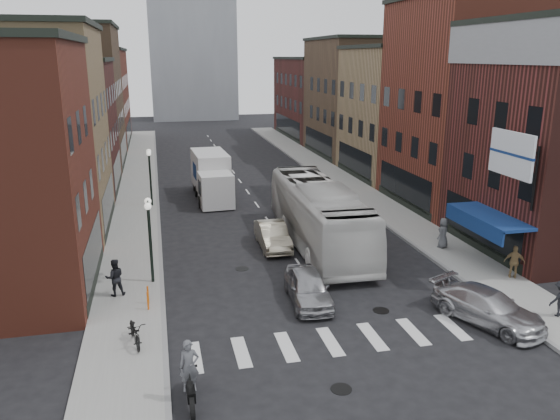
% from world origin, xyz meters
% --- Properties ---
extents(ground, '(160.00, 160.00, 0.00)m').
position_xyz_m(ground, '(0.00, 0.00, 0.00)').
color(ground, black).
rests_on(ground, ground).
extents(sidewalk_left, '(3.00, 74.00, 0.15)m').
position_xyz_m(sidewalk_left, '(-8.50, 22.00, 0.07)').
color(sidewalk_left, gray).
rests_on(sidewalk_left, ground).
extents(sidewalk_right, '(3.00, 74.00, 0.15)m').
position_xyz_m(sidewalk_right, '(8.50, 22.00, 0.07)').
color(sidewalk_right, gray).
rests_on(sidewalk_right, ground).
extents(curb_left, '(0.20, 74.00, 0.16)m').
position_xyz_m(curb_left, '(-7.00, 22.00, 0.00)').
color(curb_left, gray).
rests_on(curb_left, ground).
extents(curb_right, '(0.20, 74.00, 0.16)m').
position_xyz_m(curb_right, '(7.00, 22.00, 0.00)').
color(curb_right, gray).
rests_on(curb_right, ground).
extents(crosswalk_stripes, '(12.00, 2.20, 0.01)m').
position_xyz_m(crosswalk_stripes, '(0.00, -3.00, 0.00)').
color(crosswalk_stripes, silver).
rests_on(crosswalk_stripes, ground).
extents(bldg_left_mid_a, '(10.30, 10.20, 12.30)m').
position_xyz_m(bldg_left_mid_a, '(-14.99, 14.00, 6.15)').
color(bldg_left_mid_a, '#9A7F55').
rests_on(bldg_left_mid_a, ground).
extents(bldg_left_mid_b, '(10.30, 10.20, 10.30)m').
position_xyz_m(bldg_left_mid_b, '(-14.99, 24.00, 5.15)').
color(bldg_left_mid_b, '#3F1B16').
rests_on(bldg_left_mid_b, ground).
extents(bldg_left_far_a, '(10.30, 12.20, 13.30)m').
position_xyz_m(bldg_left_far_a, '(-14.99, 35.00, 6.65)').
color(bldg_left_far_a, brown).
rests_on(bldg_left_far_a, ground).
extents(bldg_left_far_b, '(10.30, 16.20, 11.30)m').
position_xyz_m(bldg_left_far_b, '(-14.99, 49.00, 5.65)').
color(bldg_left_far_b, maroon).
rests_on(bldg_left_far_b, ground).
extents(bldg_right_mid_a, '(10.30, 10.20, 14.30)m').
position_xyz_m(bldg_right_mid_a, '(15.00, 14.00, 7.15)').
color(bldg_right_mid_a, maroon).
rests_on(bldg_right_mid_a, ground).
extents(bldg_right_mid_b, '(10.30, 10.20, 11.30)m').
position_xyz_m(bldg_right_mid_b, '(14.99, 24.00, 5.65)').
color(bldg_right_mid_b, '#9A7F55').
rests_on(bldg_right_mid_b, ground).
extents(bldg_right_far_a, '(10.30, 12.20, 12.30)m').
position_xyz_m(bldg_right_far_a, '(14.99, 35.00, 6.15)').
color(bldg_right_far_a, brown).
rests_on(bldg_right_far_a, ground).
extents(bldg_right_far_b, '(10.30, 16.20, 10.30)m').
position_xyz_m(bldg_right_far_b, '(14.99, 49.00, 5.15)').
color(bldg_right_far_b, '#3F1B16').
rests_on(bldg_right_far_b, ground).
extents(awning_blue, '(1.80, 5.00, 0.78)m').
position_xyz_m(awning_blue, '(8.93, 2.50, 2.63)').
color(awning_blue, navy).
rests_on(awning_blue, ground).
extents(billboard_sign, '(1.52, 3.00, 3.70)m').
position_xyz_m(billboard_sign, '(8.59, 0.50, 6.13)').
color(billboard_sign, black).
rests_on(billboard_sign, ground).
extents(streetlamp_near, '(0.32, 1.22, 4.11)m').
position_xyz_m(streetlamp_near, '(-7.40, 4.00, 2.91)').
color(streetlamp_near, black).
rests_on(streetlamp_near, ground).
extents(streetlamp_far, '(0.32, 1.22, 4.11)m').
position_xyz_m(streetlamp_far, '(-7.40, 18.00, 2.91)').
color(streetlamp_far, black).
rests_on(streetlamp_far, ground).
extents(bike_rack, '(0.08, 0.68, 0.80)m').
position_xyz_m(bike_rack, '(-7.60, 1.30, 0.55)').
color(bike_rack, '#D8590C').
rests_on(bike_rack, sidewalk_left).
extents(box_truck, '(2.60, 7.85, 3.38)m').
position_xyz_m(box_truck, '(-2.94, 19.47, 1.67)').
color(box_truck, silver).
rests_on(box_truck, ground).
extents(motorcycle_rider, '(0.61, 2.17, 2.21)m').
position_xyz_m(motorcycle_rider, '(-6.30, -5.73, 1.03)').
color(motorcycle_rider, black).
rests_on(motorcycle_rider, ground).
extents(transit_bus, '(3.36, 12.99, 3.60)m').
position_xyz_m(transit_bus, '(1.82, 7.67, 1.80)').
color(transit_bus, silver).
rests_on(transit_bus, ground).
extents(sedan_left_near, '(1.94, 4.26, 1.42)m').
position_xyz_m(sedan_left_near, '(-0.80, 0.51, 0.71)').
color(sedan_left_near, '#A4A4A8').
rests_on(sedan_left_near, ground).
extents(sedan_left_far, '(1.57, 4.31, 1.41)m').
position_xyz_m(sedan_left_far, '(-0.80, 7.78, 0.71)').
color(sedan_left_far, '#BFB59B').
rests_on(sedan_left_far, ground).
extents(curb_car, '(3.62, 5.10, 1.37)m').
position_xyz_m(curb_car, '(5.73, -2.95, 0.69)').
color(curb_car, '#B7B7BC').
rests_on(curb_car, ground).
extents(parked_bicycle, '(1.00, 1.96, 0.98)m').
position_xyz_m(parked_bicycle, '(-8.05, -1.77, 0.64)').
color(parked_bicycle, black).
rests_on(parked_bicycle, sidewalk_left).
extents(ped_left_solo, '(0.88, 0.59, 1.69)m').
position_xyz_m(ped_left_solo, '(-9.00, 2.79, 1.00)').
color(ped_left_solo, black).
rests_on(ped_left_solo, sidewalk_left).
extents(ped_right_b, '(1.05, 0.90, 1.60)m').
position_xyz_m(ped_right_b, '(9.44, 0.61, 0.95)').
color(ped_right_b, olive).
rests_on(ped_right_b, sidewalk_right).
extents(ped_right_c, '(0.98, 0.90, 1.68)m').
position_xyz_m(ped_right_c, '(8.31, 5.30, 0.99)').
color(ped_right_c, '#4E5155').
rests_on(ped_right_c, sidewalk_right).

